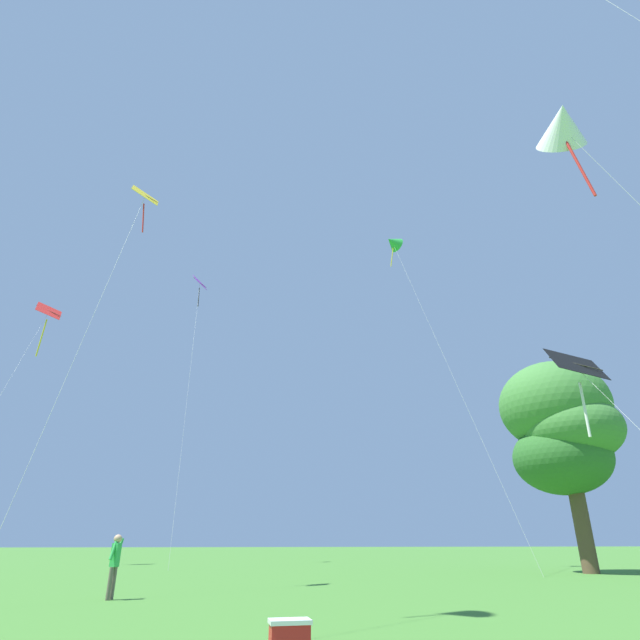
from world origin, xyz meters
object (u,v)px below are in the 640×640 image
(kite_green_small, at_px, (393,243))
(tree_right_cluster, at_px, (561,427))
(picnic_cooler, at_px, (289,636))
(kite_purple_streamer, at_px, (199,293))
(person_foreground_watcher, at_px, (115,560))
(kite_black_large, at_px, (579,376))
(kite_white_distant, at_px, (562,126))
(kite_yellow_diamond, at_px, (141,208))
(kite_red_high, at_px, (45,323))

(kite_green_small, xyz_separation_m, tree_right_cluster, (6.80, -6.69, -15.45))
(tree_right_cluster, height_order, picnic_cooler, tree_right_cluster)
(kite_green_small, height_order, kite_purple_streamer, kite_purple_streamer)
(kite_green_small, bearing_deg, person_foreground_watcher, -134.55)
(kite_black_large, xyz_separation_m, kite_green_small, (0.05, 17.10, 16.06))
(tree_right_cluster, bearing_deg, kite_white_distant, -121.37)
(tree_right_cluster, bearing_deg, kite_purple_streamer, 140.15)
(kite_green_small, relative_size, kite_yellow_diamond, 1.43)
(kite_black_large, height_order, kite_yellow_diamond, kite_yellow_diamond)
(kite_red_high, bearing_deg, kite_black_large, -45.35)
(kite_red_high, relative_size, tree_right_cluster, 1.75)
(kite_green_small, height_order, person_foreground_watcher, kite_green_small)
(kite_black_large, xyz_separation_m, tree_right_cluster, (6.84, 10.41, 0.61))
(kite_purple_streamer, height_order, kite_red_high, kite_purple_streamer)
(kite_yellow_diamond, height_order, picnic_cooler, kite_yellow_diamond)
(kite_red_high, bearing_deg, picnic_cooler, -65.76)
(kite_green_small, height_order, picnic_cooler, kite_green_small)
(kite_red_high, height_order, kite_white_distant, kite_red_high)
(kite_white_distant, bearing_deg, kite_black_large, 64.17)
(kite_red_high, relative_size, person_foreground_watcher, 11.82)
(kite_green_small, bearing_deg, tree_right_cluster, -44.53)
(kite_yellow_diamond, height_order, tree_right_cluster, kite_yellow_diamond)
(kite_black_large, xyz_separation_m, person_foreground_watcher, (-15.10, 1.72, -5.92))
(kite_green_small, height_order, kite_yellow_diamond, kite_green_small)
(kite_yellow_diamond, distance_m, tree_right_cluster, 25.21)
(kite_purple_streamer, bearing_deg, kite_yellow_diamond, -94.43)
(kite_white_distant, bearing_deg, kite_green_small, 84.73)
(kite_black_large, relative_size, kite_green_small, 0.34)
(kite_black_large, bearing_deg, kite_purple_streamer, 117.42)
(tree_right_cluster, bearing_deg, kite_red_high, 153.74)
(kite_white_distant, distance_m, kite_yellow_diamond, 17.16)
(picnic_cooler, bearing_deg, tree_right_cluster, 43.27)
(kite_black_large, height_order, kite_white_distant, kite_white_distant)
(kite_green_small, bearing_deg, picnic_cooler, -115.64)
(kite_white_distant, height_order, picnic_cooler, kite_white_distant)
(kite_white_distant, xyz_separation_m, picnic_cooler, (-9.52, -2.86, -14.28))
(kite_white_distant, relative_size, tree_right_cluster, 1.37)
(kite_red_high, height_order, tree_right_cluster, kite_red_high)
(kite_purple_streamer, height_order, person_foreground_watcher, kite_purple_streamer)
(tree_right_cluster, distance_m, picnic_cooler, 26.11)
(kite_red_high, bearing_deg, kite_yellow_diamond, -65.51)
(kite_yellow_diamond, xyz_separation_m, person_foreground_watcher, (1.48, -3.23, -14.11))
(kite_purple_streamer, relative_size, picnic_cooler, 40.96)
(kite_black_large, bearing_deg, person_foreground_watcher, 173.50)
(kite_red_high, bearing_deg, person_foreground_watcher, -65.50)
(tree_right_cluster, bearing_deg, kite_green_small, 135.47)
(kite_black_large, bearing_deg, kite_red_high, 134.65)
(kite_red_high, distance_m, kite_white_distant, 39.61)
(kite_white_distant, bearing_deg, kite_red_high, 128.70)
(kite_black_large, relative_size, kite_white_distant, 0.52)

